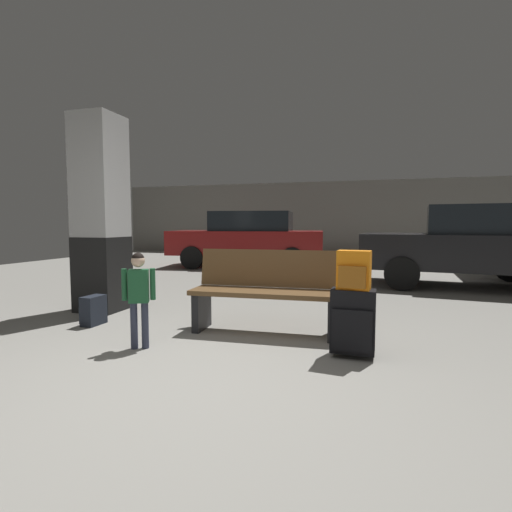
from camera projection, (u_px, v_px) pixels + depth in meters
name	position (u px, v px, depth m)	size (l,w,h in m)	color
ground_plane	(292.00, 296.00, 6.68)	(18.00, 18.00, 0.10)	gray
garage_back_wall	(338.00, 218.00, 15.03)	(18.00, 0.12, 2.80)	slate
structural_pillar	(101.00, 215.00, 5.29)	(0.57, 0.57, 2.61)	black
bench	(266.00, 291.00, 4.27)	(1.62, 0.60, 0.89)	brown
suitcase	(353.00, 321.00, 3.45)	(0.39, 0.24, 0.60)	black
backpack_bright	(354.00, 271.00, 3.41)	(0.30, 0.22, 0.34)	orange
child	(139.00, 290.00, 3.68)	(0.28, 0.17, 0.91)	#33384C
backpack_dark_floor	(93.00, 311.00, 4.58)	(0.20, 0.29, 0.34)	#1E232D
parked_car_far	(248.00, 238.00, 10.76)	(4.28, 2.19, 1.51)	maroon
parked_car_near	(483.00, 244.00, 7.13)	(4.25, 2.12, 1.51)	black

